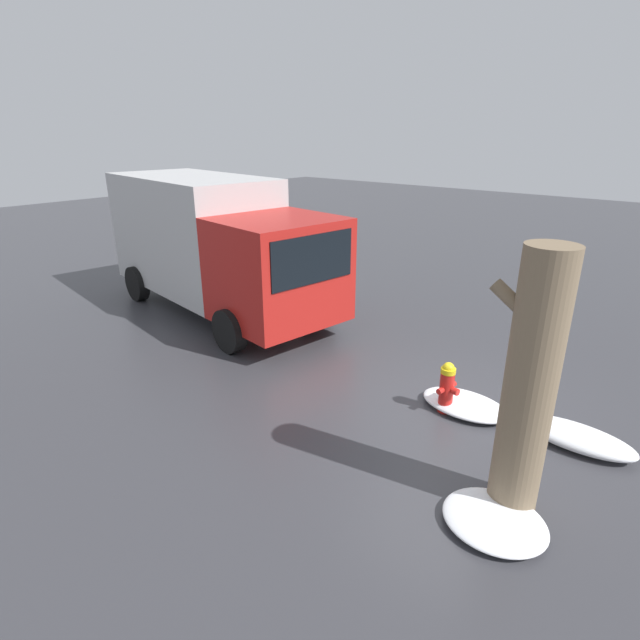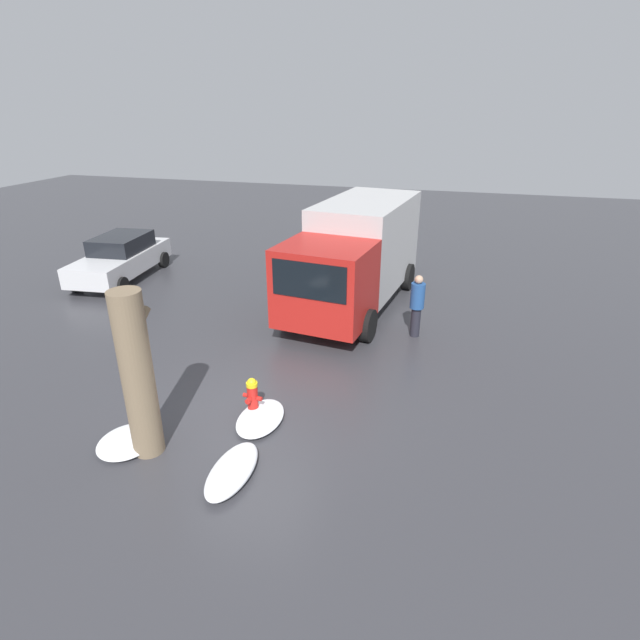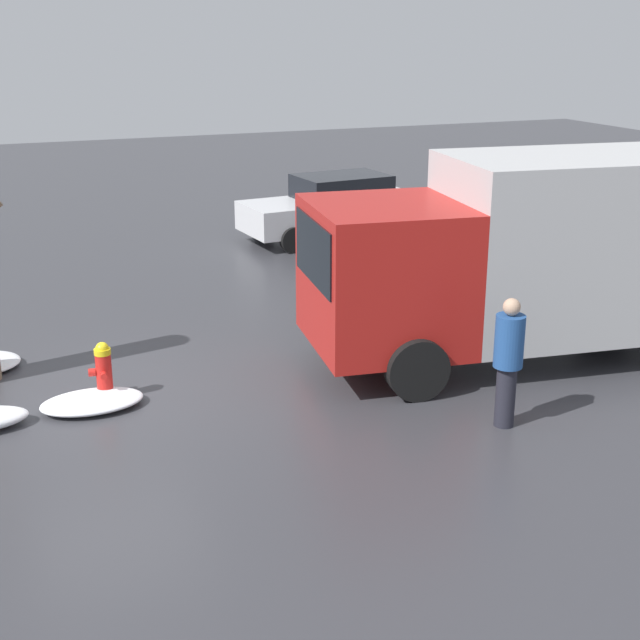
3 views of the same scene
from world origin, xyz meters
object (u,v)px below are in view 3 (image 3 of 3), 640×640
at_px(parked_car, 335,207).
at_px(fire_hydrant, 104,370).
at_px(delivery_truck, 537,252).
at_px(pedestrian, 508,358).

bearing_deg(parked_car, fire_hydrant, 133.70).
distance_m(delivery_truck, pedestrian, 2.86).
xyz_separation_m(fire_hydrant, pedestrian, (4.75, -2.83, 0.52)).
xyz_separation_m(fire_hydrant, parked_car, (6.87, 8.00, 0.35)).
bearing_deg(parked_car, delivery_truck, 172.43).
relative_size(fire_hydrant, delivery_truck, 0.12).
bearing_deg(delivery_truck, pedestrian, 146.08).
bearing_deg(pedestrian, fire_hydrant, 175.60).
distance_m(pedestrian, parked_car, 11.03).
relative_size(fire_hydrant, pedestrian, 0.49).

